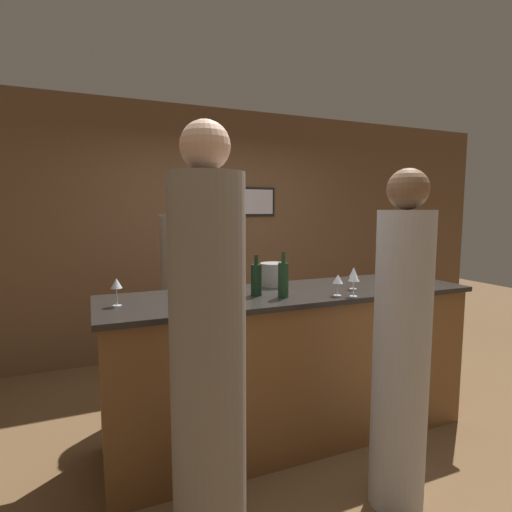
{
  "coord_description": "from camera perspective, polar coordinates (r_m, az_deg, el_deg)",
  "views": [
    {
      "loc": [
        -1.31,
        -2.47,
        1.64
      ],
      "look_at": [
        -0.23,
        0.1,
        1.32
      ],
      "focal_mm": 28.0,
      "sensor_mm": 36.0,
      "label": 1
    }
  ],
  "objects": [
    {
      "name": "wine_bottle_1",
      "position": [
        2.68,
        0.04,
        -3.34
      ],
      "size": [
        0.07,
        0.07,
        0.27
      ],
      "color": "black",
      "rests_on": "bar_counter"
    },
    {
      "name": "bar_counter",
      "position": [
        3.0,
        5.05,
        -15.06
      ],
      "size": [
        2.64,
        0.77,
        1.07
      ],
      "color": "brown",
      "rests_on": "ground_plane"
    },
    {
      "name": "back_wall",
      "position": [
        4.67,
        -6.38,
        3.48
      ],
      "size": [
        8.0,
        0.08,
        2.8
      ],
      "color": "brown",
      "rests_on": "ground_plane"
    },
    {
      "name": "wine_glass_3",
      "position": [
        2.97,
        13.77,
        -2.37
      ],
      "size": [
        0.06,
        0.06,
        0.16
      ],
      "color": "silver",
      "rests_on": "bar_counter"
    },
    {
      "name": "ground_plane",
      "position": [
        3.24,
        4.95,
        -23.96
      ],
      "size": [
        14.0,
        14.0,
        0.0
      ],
      "primitive_type": "plane",
      "color": "brown"
    },
    {
      "name": "guest_0",
      "position": [
        2.36,
        20.02,
        -12.7
      ],
      "size": [
        0.3,
        0.3,
        1.86
      ],
      "color": "#B2B2B7",
      "rests_on": "ground_plane"
    },
    {
      "name": "wine_glass_2",
      "position": [
        2.52,
        -19.32,
        -3.85
      ],
      "size": [
        0.07,
        0.07,
        0.17
      ],
      "color": "silver",
      "rests_on": "bar_counter"
    },
    {
      "name": "ice_bucket",
      "position": [
        3.03,
        2.49,
        -2.63
      ],
      "size": [
        0.2,
        0.2,
        0.17
      ],
      "color": "#9E9993",
      "rests_on": "bar_counter"
    },
    {
      "name": "wine_glass_1",
      "position": [
        2.5,
        -6.79,
        -3.8
      ],
      "size": [
        0.07,
        0.07,
        0.16
      ],
      "color": "silver",
      "rests_on": "bar_counter"
    },
    {
      "name": "wine_bottle_2",
      "position": [
        2.62,
        3.92,
        -3.32
      ],
      "size": [
        0.07,
        0.07,
        0.3
      ],
      "color": "#19381E",
      "rests_on": "bar_counter"
    },
    {
      "name": "bartender",
      "position": [
        3.56,
        -10.48,
        -6.51
      ],
      "size": [
        0.36,
        0.36,
        1.83
      ],
      "rotation": [
        0.0,
        0.0,
        3.14
      ],
      "color": "gray",
      "rests_on": "ground_plane"
    },
    {
      "name": "wine_glass_5",
      "position": [
        3.03,
        21.76,
        -2.46
      ],
      "size": [
        0.08,
        0.08,
        0.16
      ],
      "color": "silver",
      "rests_on": "bar_counter"
    },
    {
      "name": "guest_1",
      "position": [
        1.88,
        -6.85,
        -15.05
      ],
      "size": [
        0.34,
        0.34,
        2.02
      ],
      "color": "gray",
      "rests_on": "ground_plane"
    },
    {
      "name": "wine_glass_4",
      "position": [
        2.71,
        13.82,
        -2.93
      ],
      "size": [
        0.07,
        0.07,
        0.17
      ],
      "color": "silver",
      "rests_on": "bar_counter"
    },
    {
      "name": "wine_glass_6",
      "position": [
        2.53,
        -8.65,
        -3.47
      ],
      "size": [
        0.08,
        0.08,
        0.17
      ],
      "color": "silver",
      "rests_on": "bar_counter"
    },
    {
      "name": "wine_glass_0",
      "position": [
        2.72,
        11.62,
        -3.35
      ],
      "size": [
        0.07,
        0.07,
        0.14
      ],
      "color": "silver",
      "rests_on": "bar_counter"
    },
    {
      "name": "wine_bottle_0",
      "position": [
        2.39,
        -6.51,
        -4.66
      ],
      "size": [
        0.07,
        0.07,
        0.27
      ],
      "color": "black",
      "rests_on": "bar_counter"
    }
  ]
}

